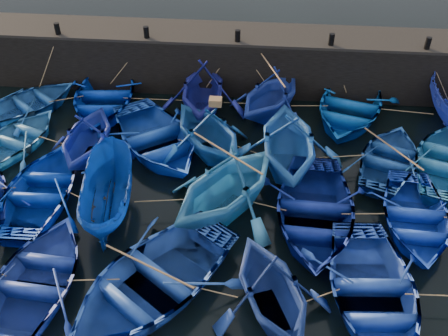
{
  "coord_description": "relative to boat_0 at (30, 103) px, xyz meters",
  "views": [
    {
      "loc": [
        1.28,
        -10.62,
        11.97
      ],
      "look_at": [
        0.0,
        3.2,
        0.7
      ],
      "focal_mm": 40.0,
      "sensor_mm": 36.0,
      "label": 1
    }
  ],
  "objects": [
    {
      "name": "ground",
      "position": [
        8.91,
        -7.23,
        -0.46
      ],
      "size": [
        120.0,
        120.0,
        0.0
      ],
      "primitive_type": "plane",
      "color": "black",
      "rests_on": "ground"
    },
    {
      "name": "quay_wall",
      "position": [
        8.91,
        3.27,
        0.79
      ],
      "size": [
        26.0,
        2.5,
        2.5
      ],
      "primitive_type": "cube",
      "color": "black",
      "rests_on": "ground"
    },
    {
      "name": "quay_top",
      "position": [
        8.91,
        3.27,
        2.1
      ],
      "size": [
        26.0,
        2.5,
        0.12
      ],
      "primitive_type": "cube",
      "color": "black",
      "rests_on": "quay_wall"
    },
    {
      "name": "bollard_0",
      "position": [
        0.91,
        2.37,
        2.41
      ],
      "size": [
        0.24,
        0.24,
        0.5
      ],
      "primitive_type": "cylinder",
      "color": "black",
      "rests_on": "quay_top"
    },
    {
      "name": "bollard_1",
      "position": [
        4.91,
        2.37,
        2.41
      ],
      "size": [
        0.24,
        0.24,
        0.5
      ],
      "primitive_type": "cylinder",
      "color": "black",
      "rests_on": "quay_top"
    },
    {
      "name": "bollard_2",
      "position": [
        8.91,
        2.37,
        2.41
      ],
      "size": [
        0.24,
        0.24,
        0.5
      ],
      "primitive_type": "cylinder",
      "color": "black",
      "rests_on": "quay_top"
    },
    {
      "name": "bollard_3",
      "position": [
        12.91,
        2.37,
        2.41
      ],
      "size": [
        0.24,
        0.24,
        0.5
      ],
      "primitive_type": "cylinder",
      "color": "black",
      "rests_on": "quay_top"
    },
    {
      "name": "bollard_4",
      "position": [
        16.91,
        2.37,
        2.41
      ],
      "size": [
        0.24,
        0.24,
        0.5
      ],
      "primitive_type": "cylinder",
      "color": "black",
      "rests_on": "quay_top"
    },
    {
      "name": "boat_0",
      "position": [
        0.0,
        0.0,
        0.0
      ],
      "size": [
        5.27,
        5.42,
        0.92
      ],
      "primitive_type": "imported",
      "rotation": [
        0.0,
        0.0,
        2.44
      ],
      "color": "#1C5398",
      "rests_on": "ground"
    },
    {
      "name": "boat_1",
      "position": [
        3.14,
        0.62,
        0.12
      ],
      "size": [
        4.53,
        5.94,
        1.15
      ],
      "primitive_type": "imported",
      "rotation": [
        0.0,
        0.0,
        0.1
      ],
      "color": "#032AA9",
      "rests_on": "ground"
    },
    {
      "name": "boat_2",
      "position": [
        7.56,
        0.66,
        0.73
      ],
      "size": [
        4.11,
        4.7,
        2.37
      ],
      "primitive_type": "imported",
      "rotation": [
        0.0,
        0.0,
        0.05
      ],
      "color": "navy",
      "rests_on": "ground"
    },
    {
      "name": "boat_3",
      "position": [
        10.48,
        0.65,
        0.64
      ],
      "size": [
        5.22,
        5.44,
        2.21
      ],
      "primitive_type": "imported",
      "rotation": [
        0.0,
        0.0,
        -0.52
      ],
      "color": "#213CAF",
      "rests_on": "ground"
    },
    {
      "name": "boat_4",
      "position": [
        13.86,
        0.79,
        0.12
      ],
      "size": [
        5.38,
        6.43,
        1.15
      ],
      "primitive_type": "imported",
      "rotation": [
        0.0,
        0.0,
        -0.29
      ],
      "color": "#07489E",
      "rests_on": "ground"
    },
    {
      "name": "boat_6",
      "position": [
        0.56,
        -2.55,
        -0.03
      ],
      "size": [
        4.19,
        4.9,
        0.86
      ],
      "primitive_type": "imported",
      "rotation": [
        0.0,
        0.0,
        2.79
      ],
      "color": "#2E71B9",
      "rests_on": "ground"
    },
    {
      "name": "boat_7",
      "position": [
        3.61,
        -2.99,
        0.59
      ],
      "size": [
        3.5,
        4.03,
        2.09
      ],
      "primitive_type": "imported",
      "rotation": [
        0.0,
        0.0,
        3.12
      ],
      "color": "#1B2EA3",
      "rests_on": "ground"
    },
    {
      "name": "boat_8",
      "position": [
        6.06,
        -2.25,
        0.11
      ],
      "size": [
        6.37,
        6.75,
        1.14
      ],
      "primitive_type": "imported",
      "rotation": [
        0.0,
        0.0,
        0.61
      ],
      "color": "blue",
      "rests_on": "ground"
    },
    {
      "name": "boat_9",
      "position": [
        8.15,
        -2.36,
        0.69
      ],
      "size": [
        5.6,
        5.72,
        2.29
      ],
      "primitive_type": "imported",
      "rotation": [
        0.0,
        0.0,
        3.78
      ],
      "color": "#164E90",
      "rests_on": "ground"
    },
    {
      "name": "boat_10",
      "position": [
        11.2,
        -2.97,
        0.83
      ],
      "size": [
        4.53,
        5.16,
        2.59
      ],
      "primitive_type": "imported",
      "rotation": [
        0.0,
        0.0,
        3.2
      ],
      "color": "blue",
      "rests_on": "ground"
    },
    {
      "name": "boat_11",
      "position": [
        15.05,
        -2.58,
        -0.01
      ],
      "size": [
        4.49,
        5.19,
        0.9
      ],
      "primitive_type": "imported",
      "rotation": [
        0.0,
        0.0,
        2.77
      ],
      "color": "navy",
      "rests_on": "ground"
    },
    {
      "name": "boat_12",
      "position": [
        17.13,
        -2.62,
        0.05
      ],
      "size": [
        4.87,
        5.76,
        1.02
      ],
      "primitive_type": "imported",
      "rotation": [
        0.0,
        0.0,
        2.83
      ],
      "color": "#2672B3",
      "rests_on": "ground"
    },
    {
      "name": "boat_14",
      "position": [
        2.69,
        -5.58,
        0.05
      ],
      "size": [
        3.58,
        4.94,
        1.01
      ],
      "primitive_type": "imported",
      "rotation": [
        0.0,
        0.0,
        3.16
      ],
      "color": "#042DA3",
      "rests_on": "ground"
    },
    {
      "name": "boat_15",
      "position": [
        5.16,
        -5.91,
        0.39
      ],
      "size": [
        2.27,
        4.59,
        1.7
      ],
      "primitive_type": "imported",
      "rotation": [
        0.0,
        0.0,
        3.29
      ],
      "color": "navy",
      "rests_on": "ground"
    },
    {
      "name": "boat_16",
      "position": [
        9.14,
        -5.56,
        0.82
      ],
      "size": [
        6.21,
        6.37,
        2.55
      ],
      "primitive_type": "imported",
      "rotation": [
        0.0,
        0.0,
        -0.62
      ],
      "color": "#2971B1",
      "rests_on": "ground"
    },
    {
      "name": "boat_17",
      "position": [
        12.04,
        -5.87,
        0.11
      ],
      "size": [
        4.2,
        5.7,
        1.15
      ],
      "primitive_type": "imported",
      "rotation": [
        0.0,
        0.0,
        -0.05
      ],
      "color": "navy",
      "rests_on": "ground"
    },
    {
      "name": "boat_18",
      "position": [
        15.34,
        -5.71,
        0.01
      ],
      "size": [
        3.52,
        4.73,
        0.94
      ],
      "primitive_type": "imported",
      "rotation": [
        0.0,
        0.0,
        -0.06
      ],
      "color": "blue",
      "rests_on": "ground"
    },
    {
      "name": "boat_21",
      "position": [
        4.02,
        -9.31,
        0.04
      ],
      "size": [
        3.75,
        5.03,
        1.0
      ],
      "primitive_type": "imported",
      "rotation": [
        0.0,
        0.0,
        3.08
      ],
      "color": "navy",
      "rests_on": "ground"
    },
    {
      "name": "boat_22",
      "position": [
        7.29,
        -9.13,
        0.14
      ],
      "size": [
        6.78,
        7.14,
        1.2
      ],
      "primitive_type": "imported",
      "rotation": [
        0.0,
        0.0,
        -0.63
      ],
      "color": "#2149A9",
      "rests_on": "ground"
    },
    {
      "name": "boat_23",
      "position": [
        10.7,
        -9.44,
        0.57
      ],
      "size": [
        4.63,
        4.91,
        2.06
      ],
      "primitive_type": "imported",
      "rotation": [
        0.0,
        0.0,
        0.4
      ],
      "color": "navy",
      "rests_on": "ground"
    },
    {
      "name": "boat_24",
      "position": [
        13.52,
        -8.9,
        0.08
      ],
      "size": [
        4.08,
        5.43,
        1.07
      ],
      "primitive_type": "imported",
      "rotation": [
        0.0,
        0.0,
        0.08
      ],
      "color": "blue",
      "rests_on": "ground"
    },
    {
      "name": "wooden_crate",
      "position": [
        8.45,
        -2.36,
        1.96
      ],
      "size": [
        0.46,
        0.37,
        0.27
      ],
      "primitive_type": "cube",
      "color": "olive",
      "rests_on": "boat_9"
    },
    {
      "name": "mooring_ropes",
      "position": [
        9.11,
        -2.16,
        0.43
      ],
      "size": [
        18.27,
        11.75,
        2.1
      ],
      "color": "tan",
      "rests_on": "ground"
    },
    {
      "name": "loose_oars",
      "position": [
        10.49,
        -4.15,
        1.29
      ],
      "size": [
        10.02,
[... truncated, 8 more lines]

